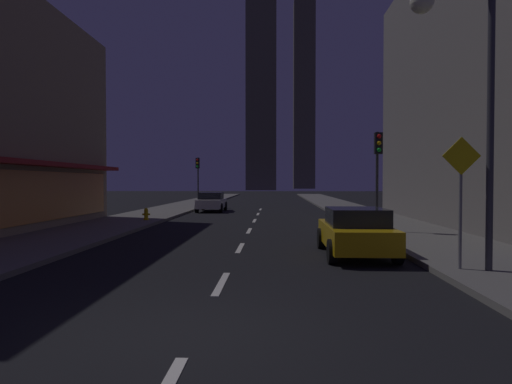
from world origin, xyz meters
TOP-DOWN VIEW (x-y plane):
  - ground_plane at (0.00, 32.00)m, footprint 78.00×136.00m
  - sidewalk_right at (7.00, 32.00)m, footprint 4.00×76.00m
  - sidewalk_left at (-7.00, 32.00)m, footprint 4.00×76.00m
  - lane_marking_center at (0.00, 13.60)m, footprint 0.16×33.40m
  - skyscraper_distant_tall at (-2.56, 114.26)m, footprint 8.17×7.46m
  - skyscraper_distant_mid at (10.84, 141.28)m, footprint 7.01×6.47m
  - car_parked_near at (3.60, 6.99)m, footprint 1.98×4.24m
  - car_parked_far at (-3.60, 26.61)m, footprint 1.98×4.24m
  - fire_hydrant_far_left at (-5.90, 17.50)m, footprint 0.42×0.30m
  - traffic_light_near_right at (5.50, 12.38)m, footprint 0.32×0.48m
  - traffic_light_far_left at (-5.50, 31.47)m, footprint 0.32×0.48m
  - street_lamp_right at (5.38, 4.18)m, footprint 1.96×0.56m
  - pedestrian_crossing_sign at (5.60, 4.33)m, footprint 0.91×0.08m

SIDE VIEW (x-z plane):
  - ground_plane at x=0.00m, z-range -0.10..0.00m
  - lane_marking_center at x=0.00m, z-range 0.00..0.01m
  - sidewalk_right at x=7.00m, z-range 0.00..0.15m
  - sidewalk_left at x=-7.00m, z-range 0.00..0.15m
  - fire_hydrant_far_left at x=-5.90m, z-range 0.13..0.78m
  - car_parked_near at x=3.60m, z-range 0.02..1.47m
  - car_parked_far at x=-3.60m, z-range 0.02..1.47m
  - pedestrian_crossing_sign at x=5.60m, z-range 0.44..3.59m
  - traffic_light_near_right at x=5.50m, z-range 1.09..5.29m
  - traffic_light_far_left at x=-5.50m, z-range 1.09..5.29m
  - street_lamp_right at x=5.38m, z-range 1.78..8.36m
  - skyscraper_distant_mid at x=10.84m, z-range 0.00..61.77m
  - skyscraper_distant_tall at x=-2.56m, z-range 0.00..73.06m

